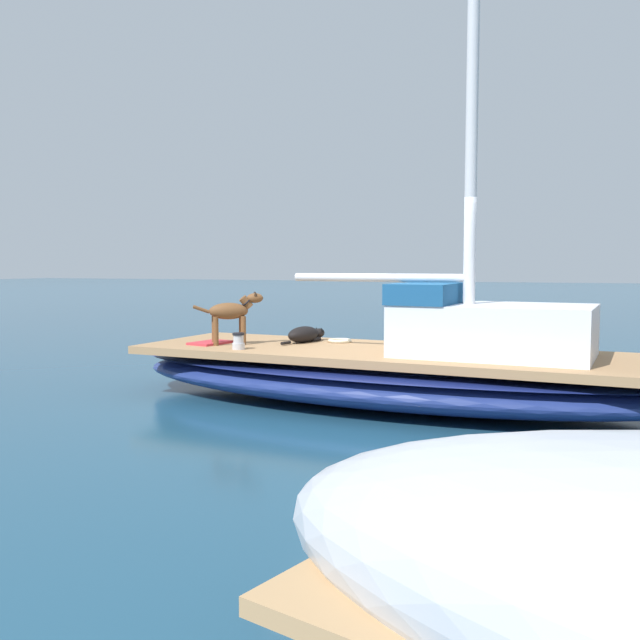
{
  "coord_description": "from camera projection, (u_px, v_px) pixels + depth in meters",
  "views": [
    {
      "loc": [
        8.38,
        2.23,
        1.73
      ],
      "look_at": [
        0.0,
        -1.0,
        1.01
      ],
      "focal_mm": 39.5,
      "sensor_mm": 36.0,
      "label": 1
    }
  ],
  "objects": [
    {
      "name": "sailboat_main",
      "position": [
        395.0,
        377.0,
        8.71
      ],
      "size": [
        3.0,
        7.39,
        0.66
      ],
      "color": "navy",
      "rests_on": "ground"
    },
    {
      "name": "deck_winch",
      "position": [
        238.0,
        342.0,
        8.79
      ],
      "size": [
        0.16,
        0.16,
        0.21
      ],
      "color": "#B7B7BC",
      "rests_on": "sailboat_main"
    },
    {
      "name": "dog_brown",
      "position": [
        232.0,
        313.0,
        9.3
      ],
      "size": [
        0.64,
        0.79,
        0.7
      ],
      "color": "brown",
      "rests_on": "sailboat_main"
    },
    {
      "name": "cabin_house",
      "position": [
        487.0,
        326.0,
        8.18
      ],
      "size": [
        1.55,
        2.31,
        0.84
      ],
      "color": "silver",
      "rests_on": "sailboat_main"
    },
    {
      "name": "ground_plane",
      "position": [
        395.0,
        403.0,
        8.73
      ],
      "size": [
        120.0,
        120.0,
        0.0
      ],
      "primitive_type": "plane",
      "color": "navy"
    },
    {
      "name": "mooring_buoy",
      "position": [
        488.0,
        348.0,
        12.6
      ],
      "size": [
        0.44,
        0.44,
        0.44
      ],
      "primitive_type": "sphere",
      "color": "yellow",
      "rests_on": "ground"
    },
    {
      "name": "mast_main",
      "position": [
        462.0,
        34.0,
        8.05
      ],
      "size": [
        0.14,
        2.27,
        8.17
      ],
      "color": "silver",
      "rests_on": "sailboat_main"
    },
    {
      "name": "coiled_rope",
      "position": [
        340.0,
        341.0,
        9.61
      ],
      "size": [
        0.32,
        0.32,
        0.04
      ],
      "primitive_type": "torus",
      "color": "beige",
      "rests_on": "sailboat_main"
    },
    {
      "name": "deck_towel",
      "position": [
        210.0,
        343.0,
        9.41
      ],
      "size": [
        0.62,
        0.47,
        0.03
      ],
      "primitive_type": "cube",
      "rotation": [
        0.0,
        0.0,
        -0.21
      ],
      "color": "#C6333D",
      "rests_on": "sailboat_main"
    },
    {
      "name": "dog_black",
      "position": [
        305.0,
        334.0,
        9.6
      ],
      "size": [
        0.94,
        0.4,
        0.22
      ],
      "color": "black",
      "rests_on": "sailboat_main"
    }
  ]
}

